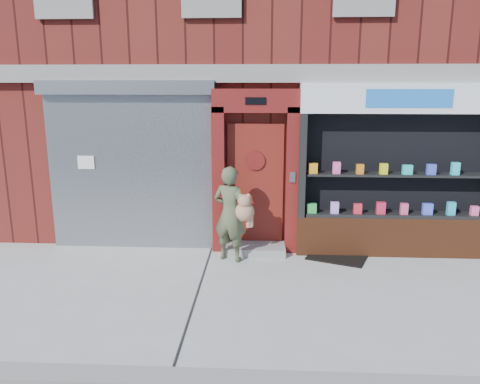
{
  "coord_description": "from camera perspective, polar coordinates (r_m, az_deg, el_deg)",
  "views": [
    {
      "loc": [
        -0.6,
        -6.27,
        3.0
      ],
      "look_at": [
        -0.98,
        1.0,
        1.29
      ],
      "focal_mm": 35.0,
      "sensor_mm": 36.0,
      "label": 1
    }
  ],
  "objects": [
    {
      "name": "shutter_bay",
      "position": [
        8.64,
        -13.24,
        4.32
      ],
      "size": [
        3.1,
        0.3,
        3.04
      ],
      "color": "gray",
      "rests_on": "ground"
    },
    {
      "name": "red_door_bay",
      "position": [
        8.28,
        1.88,
        2.45
      ],
      "size": [
        1.52,
        0.58,
        2.9
      ],
      "color": "#530F0E",
      "rests_on": "ground"
    },
    {
      "name": "pharmacy_bay",
      "position": [
        8.58,
        18.79,
        1.54
      ],
      "size": [
        3.5,
        0.41,
        3.0
      ],
      "color": "brown",
      "rests_on": "ground"
    },
    {
      "name": "building",
      "position": [
        12.32,
        6.04,
        17.78
      ],
      "size": [
        12.0,
        8.16,
        8.0
      ],
      "color": "#5B1915",
      "rests_on": "ground"
    },
    {
      "name": "woman",
      "position": [
        7.95,
        -1.01,
        -2.63
      ],
      "size": [
        0.77,
        0.6,
        1.65
      ],
      "color": "#4B5236",
      "rests_on": "ground"
    },
    {
      "name": "ground",
      "position": [
        6.98,
        7.78,
        -12.39
      ],
      "size": [
        80.0,
        80.0,
        0.0
      ],
      "primitive_type": "plane",
      "color": "#9E9E99",
      "rests_on": "ground"
    },
    {
      "name": "doormat",
      "position": [
        8.48,
        11.75,
        -7.74
      ],
      "size": [
        1.16,
        1.0,
        0.02
      ],
      "primitive_type": "cube",
      "rotation": [
        0.0,
        0.0,
        -0.38
      ],
      "color": "black",
      "rests_on": "ground"
    }
  ]
}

